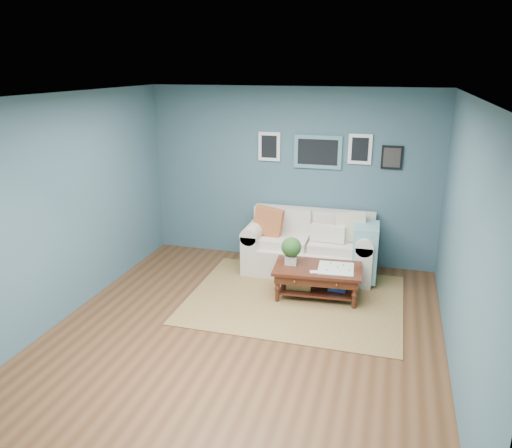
% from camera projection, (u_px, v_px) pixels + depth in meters
% --- Properties ---
extents(room_shell, '(5.00, 5.02, 2.70)m').
position_uv_depth(room_shell, '(246.00, 221.00, 5.48)').
color(room_shell, brown).
rests_on(room_shell, ground).
extents(area_rug, '(2.80, 2.24, 0.01)m').
position_uv_depth(area_rug, '(295.00, 299.00, 6.68)').
color(area_rug, brown).
rests_on(area_rug, ground).
extents(loveseat, '(1.95, 0.89, 1.00)m').
position_uv_depth(loveseat, '(315.00, 246.00, 7.45)').
color(loveseat, silver).
rests_on(loveseat, ground).
extents(coffee_table, '(1.20, 0.76, 0.81)m').
position_uv_depth(coffee_table, '(313.00, 272.00, 6.67)').
color(coffee_table, '#33130F').
rests_on(coffee_table, ground).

